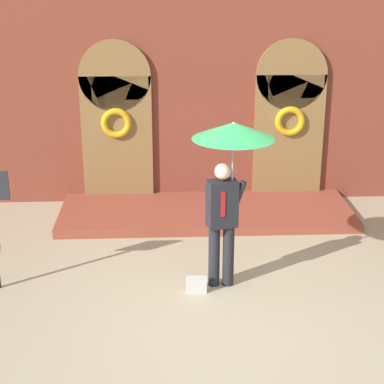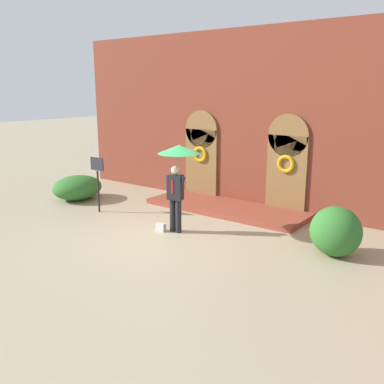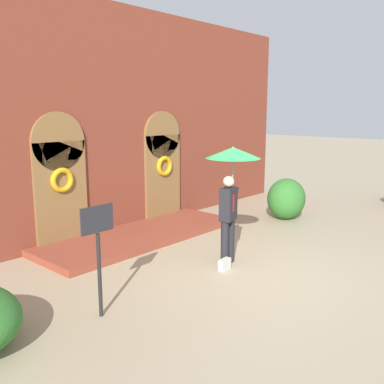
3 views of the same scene
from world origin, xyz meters
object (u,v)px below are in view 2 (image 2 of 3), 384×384
at_px(sign_post, 98,175).
at_px(shrub_left, 77,188).
at_px(handbag, 161,227).
at_px(shrub_right, 336,232).
at_px(person_with_umbrella, 178,162).

distance_m(sign_post, shrub_left, 2.03).
xyz_separation_m(handbag, shrub_right, (4.35, 1.11, 0.47)).
bearing_deg(sign_post, handbag, -5.12).
bearing_deg(person_with_umbrella, shrub_left, 172.73).
height_order(person_with_umbrella, handbag, person_with_umbrella).
bearing_deg(shrub_right, shrub_left, -178.30).
distance_m(person_with_umbrella, shrub_left, 5.28).
height_order(sign_post, shrub_left, sign_post).
bearing_deg(shrub_left, handbag, -10.42).
bearing_deg(handbag, person_with_umbrella, 22.22).
distance_m(person_with_umbrella, handbag, 1.87).
bearing_deg(handbag, shrub_left, 168.11).
xyz_separation_m(handbag, shrub_left, (-4.57, 0.84, 0.31)).
relative_size(handbag, sign_post, 0.16).
relative_size(person_with_umbrella, shrub_right, 2.01).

